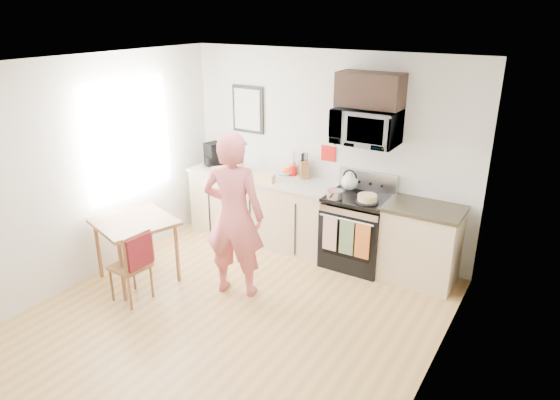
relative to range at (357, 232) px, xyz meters
The scene contains 27 objects.
floor 2.12m from the range, 107.69° to the right, with size 4.60×4.60×0.00m, color #AB7F42.
back_wall 1.12m from the range, 152.75° to the left, with size 4.00×0.04×2.60m, color silver.
left_wall 3.40m from the range, 143.09° to the right, with size 0.04×4.60×2.60m, color silver.
right_wall 2.55m from the range, 55.26° to the right, with size 0.04×4.60×2.60m, color silver.
ceiling 3.00m from the range, 107.69° to the right, with size 4.00×4.60×0.04m, color white.
window 3.06m from the range, 155.62° to the right, with size 0.06×1.40×1.50m.
cabinet_left 1.43m from the range, behind, with size 2.10×0.60×0.90m, color tan.
countertop_left 1.51m from the range, behind, with size 2.14×0.64×0.04m, color beige.
cabinet_right 0.80m from the range, ahead, with size 0.84×0.60×0.90m, color tan.
countertop_right 0.93m from the range, ahead, with size 0.88×0.64×0.04m, color black.
range is the anchor object (origin of this frame).
microwave 1.33m from the range, 90.06° to the left, with size 0.76×0.51×0.42m, color #B7B7BC.
upper_cabinet 1.75m from the range, 90.04° to the left, with size 0.76×0.35×0.40m, color black.
wall_art 2.27m from the range, behind, with size 0.50×0.04×0.65m.
wall_trivet 1.09m from the range, 151.92° to the left, with size 0.20×0.02×0.20m, color red.
person 1.69m from the range, 124.50° to the right, with size 0.69×0.45×1.88m, color #B43132.
dining_table 2.69m from the range, 140.41° to the right, with size 0.90×0.90×0.77m.
chair 2.67m from the range, 128.90° to the right, with size 0.42×0.38×0.85m.
knife_block 1.10m from the range, 166.31° to the left, with size 0.11×0.15×0.23m, color brown.
utensil_crock 1.27m from the range, 167.10° to the left, with size 0.11×0.11×0.33m.
fruit_bowl 1.31m from the range, behind, with size 0.27×0.27×0.10m.
milk_carton 1.90m from the range, behind, with size 0.08×0.08×0.22m, color tan.
coffee_maker 2.37m from the range, behind, with size 0.23×0.30×0.33m.
bread_bag 1.39m from the range, behind, with size 0.27×0.13×0.10m, color #E0C675.
cake 0.57m from the range, 41.31° to the right, with size 0.28×0.28×0.09m.
kettle 0.65m from the range, 143.86° to the left, with size 0.21×0.21×0.27m.
pot 0.62m from the range, 135.79° to the right, with size 0.19×0.32×0.10m.
Camera 1 is at (2.76, -3.37, 3.06)m, focal length 32.00 mm.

